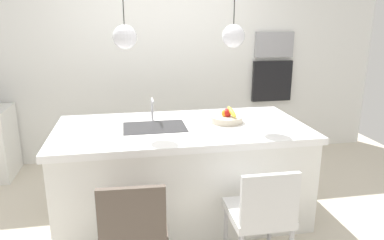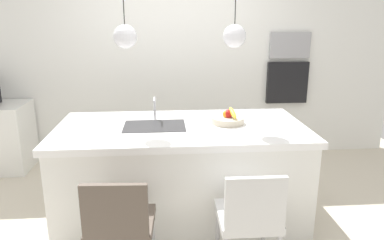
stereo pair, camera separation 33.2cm
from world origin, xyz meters
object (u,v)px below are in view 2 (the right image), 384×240
Objects in this scene: fruit_bowl at (228,119)px; chair_middle at (249,216)px; chair_near at (120,223)px; oven at (287,82)px; microwave at (290,45)px.

chair_middle is (-0.00, -0.97, -0.45)m from fruit_bowl.
oven is at bearing 51.46° from chair_near.
chair_middle is (-1.09, -2.51, -0.51)m from oven.
oven is 0.67× the size of chair_near.
microwave reaches higher than fruit_bowl.
chair_near is 0.91m from chair_middle.
fruit_bowl is at bearing 89.83° from chair_middle.
chair_middle is at bearing -113.43° from oven.
oven is (0.00, 0.00, -0.50)m from microwave.
microwave is 0.50m from oven.
chair_middle is (-1.09, -2.51, -1.01)m from microwave.
chair_middle is at bearing -0.00° from chair_near.
chair_near is at bearing -128.54° from oven.
fruit_bowl is at bearing 46.62° from chair_near.
chair_middle is at bearing -113.43° from microwave.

